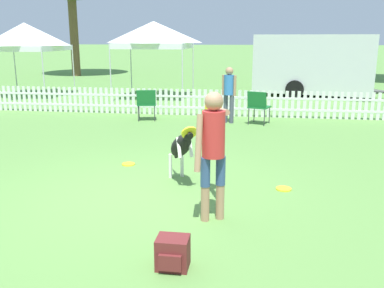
# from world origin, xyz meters

# --- Properties ---
(ground_plane) EXTENTS (240.00, 240.00, 0.00)m
(ground_plane) POSITION_xyz_m (0.00, 0.00, 0.00)
(ground_plane) COLOR #5B8C42
(handler_person) EXTENTS (0.40, 1.08, 1.62)m
(handler_person) POSITION_xyz_m (1.10, -0.62, 1.02)
(handler_person) COLOR tan
(handler_person) RESTS_ON ground_plane
(leaping_dog) EXTENTS (0.63, 1.10, 1.02)m
(leaping_dog) POSITION_xyz_m (0.49, 0.62, 0.61)
(leaping_dog) COLOR black
(leaping_dog) RESTS_ON ground_plane
(frisbee_near_handler) EXTENTS (0.24, 0.24, 0.02)m
(frisbee_near_handler) POSITION_xyz_m (2.08, 0.57, 0.01)
(frisbee_near_handler) COLOR yellow
(frisbee_near_handler) RESTS_ON ground_plane
(frisbee_near_dog) EXTENTS (0.24, 0.24, 0.02)m
(frisbee_near_dog) POSITION_xyz_m (-0.63, 1.48, 0.01)
(frisbee_near_dog) COLOR yellow
(frisbee_near_dog) RESTS_ON ground_plane
(backpack_on_grass) EXTENTS (0.32, 0.30, 0.32)m
(backpack_on_grass) POSITION_xyz_m (0.84, -1.90, 0.16)
(backpack_on_grass) COLOR maroon
(backpack_on_grass) RESTS_ON ground_plane
(picket_fence) EXTENTS (26.12, 0.04, 0.77)m
(picket_fence) POSITION_xyz_m (0.00, 6.62, 0.39)
(picket_fence) COLOR white
(picket_fence) RESTS_ON ground_plane
(folding_chair_blue_left) EXTENTS (0.65, 0.66, 0.88)m
(folding_chair_blue_left) POSITION_xyz_m (1.69, 5.52, 0.53)
(folding_chair_blue_left) COLOR #333338
(folding_chair_blue_left) RESTS_ON ground_plane
(folding_chair_center) EXTENTS (0.62, 0.64, 0.86)m
(folding_chair_center) POSITION_xyz_m (-1.34, 5.63, 0.51)
(folding_chair_center) COLOR #333338
(folding_chair_center) RESTS_ON ground_plane
(canopy_tent_main) EXTENTS (2.61, 2.61, 2.76)m
(canopy_tent_main) POSITION_xyz_m (-7.07, 9.82, 2.25)
(canopy_tent_main) COLOR silver
(canopy_tent_main) RESTS_ON ground_plane
(canopy_tent_secondary) EXTENTS (2.58, 2.58, 2.80)m
(canopy_tent_secondary) POSITION_xyz_m (-2.14, 10.01, 2.32)
(canopy_tent_secondary) COLOR silver
(canopy_tent_secondary) RESTS_ON ground_plane
(spectator_standing) EXTENTS (0.39, 0.27, 1.48)m
(spectator_standing) POSITION_xyz_m (0.91, 5.65, 0.89)
(spectator_standing) COLOR #474C5B
(spectator_standing) RESTS_ON ground_plane
(equipment_trailer) EXTENTS (5.33, 3.29, 2.33)m
(equipment_trailer) POSITION_xyz_m (3.86, 11.68, 1.24)
(equipment_trailer) COLOR silver
(equipment_trailer) RESTS_ON ground_plane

